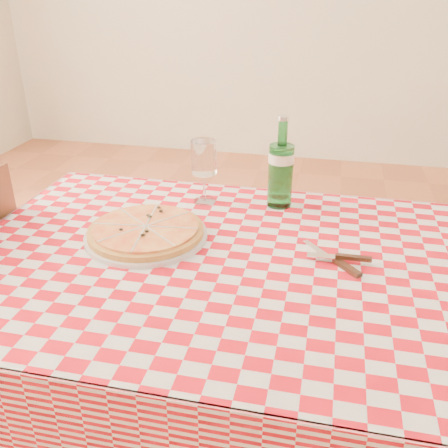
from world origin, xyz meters
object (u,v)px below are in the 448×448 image
(water_bottle, at_px, (281,162))
(wine_glass, at_px, (204,172))
(pizza_plate, at_px, (146,230))
(dining_table, at_px, (227,293))

(water_bottle, relative_size, wine_glass, 1.41)
(water_bottle, bearing_deg, pizza_plate, -138.27)
(water_bottle, xyz_separation_m, wine_glass, (-0.22, -0.02, -0.04))
(pizza_plate, relative_size, water_bottle, 1.19)
(dining_table, distance_m, pizza_plate, 0.26)
(dining_table, height_order, wine_glass, wine_glass)
(water_bottle, bearing_deg, dining_table, -104.12)
(dining_table, distance_m, wine_glass, 0.39)
(water_bottle, bearing_deg, wine_glass, -173.49)
(water_bottle, height_order, wine_glass, water_bottle)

